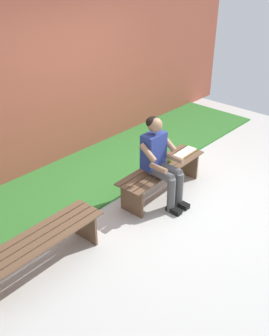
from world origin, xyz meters
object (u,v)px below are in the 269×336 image
(bench_far, at_px, (38,247))
(apple, at_px, (170,159))
(bench_near, at_px, (162,173))
(person_seated, at_px, (160,158))
(book_open, at_px, (185,152))

(bench_far, height_order, apple, apple)
(bench_near, relative_size, bench_far, 0.97)
(bench_near, distance_m, person_seated, 0.41)
(apple, relative_size, book_open, 0.19)
(bench_far, distance_m, book_open, 2.71)
(bench_near, relative_size, person_seated, 1.28)
(person_seated, height_order, apple, person_seated)
(bench_near, height_order, book_open, book_open)
(person_seated, bearing_deg, book_open, -171.70)
(bench_far, xyz_separation_m, apple, (-2.33, -0.01, 0.15))
(bench_far, distance_m, apple, 2.33)
(person_seated, bearing_deg, apple, -163.20)
(bench_far, relative_size, book_open, 3.94)
(bench_far, bearing_deg, book_open, -179.80)
(apple, bearing_deg, bench_near, 3.50)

